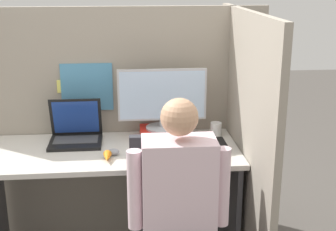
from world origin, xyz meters
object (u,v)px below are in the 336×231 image
Objects in this scene: paper_box at (162,133)px; monitor at (162,98)px; laptop at (76,134)px; person at (181,214)px; stapler at (222,145)px; carrot_toy at (107,157)px; coffee_mug at (216,129)px.

monitor is at bearing 90.00° from paper_box.
person reaches higher than laptop.
monitor is 3.44× the size of stapler.
person is (0.01, -0.90, -0.08)m from paper_box.
carrot_toy is at bearing -133.58° from paper_box.
monitor is 1.74× the size of laptop.
stapler is 1.89× the size of coffee_mug.
laptop is at bearing -176.25° from monitor.
carrot_toy is 1.54× the size of coffee_mug.
person reaches higher than paper_box.
monitor reaches higher than carrot_toy.
paper_box is at bearing -177.70° from coffee_mug.
coffee_mug is at bearing 1.84° from monitor.
laptop is at bearing 166.71° from stapler.
paper_box is 0.41m from stapler.
laptop is 0.38m from carrot_toy.
paper_box is 0.90m from person.
stapler is at bearing -93.24° from coffee_mug.
person reaches higher than carrot_toy.
paper_box is at bearing 90.58° from person.
paper_box is at bearing 144.38° from stapler.
person is (0.55, -0.86, -0.10)m from laptop.
monitor reaches higher than laptop.
paper_box is 1.75× the size of stapler.
coffee_mug reaches higher than carrot_toy.
laptop is 0.89m from coffee_mug.
paper_box is at bearing 46.42° from carrot_toy.
paper_box reaches higher than carrot_toy.
paper_box is at bearing 3.46° from laptop.
monitor reaches higher than paper_box.
carrot_toy is (-0.34, -0.36, -0.23)m from monitor.
carrot_toy is at bearing -133.35° from monitor.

